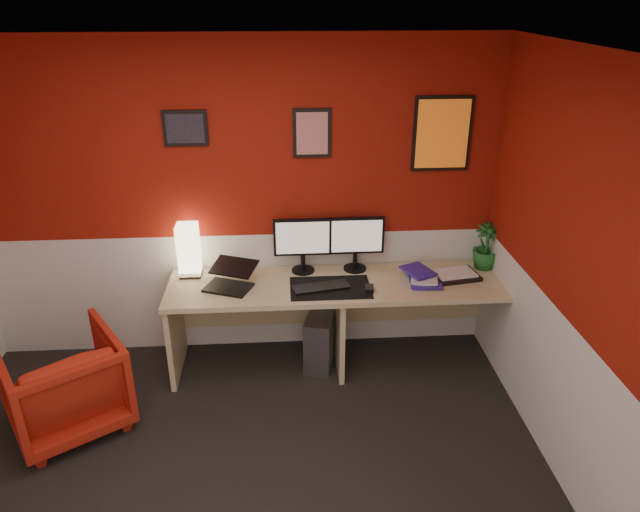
{
  "coord_description": "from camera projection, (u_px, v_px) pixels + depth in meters",
  "views": [
    {
      "loc": [
        0.35,
        -2.53,
        2.77
      ],
      "look_at": [
        0.6,
        1.21,
        1.05
      ],
      "focal_mm": 32.86,
      "sensor_mm": 36.0,
      "label": 1
    }
  ],
  "objects": [
    {
      "name": "ground",
      "position": [
        232.0,
        507.0,
        3.43
      ],
      "size": [
        4.0,
        3.5,
        0.01
      ],
      "primitive_type": "cube",
      "color": "black",
      "rests_on": "ground"
    },
    {
      "name": "ceiling",
      "position": [
        193.0,
        61.0,
        2.39
      ],
      "size": [
        4.0,
        3.5,
        0.01
      ],
      "primitive_type": "cube",
      "color": "white",
      "rests_on": "ground"
    },
    {
      "name": "wall_back",
      "position": [
        237.0,
        205.0,
        4.5
      ],
      "size": [
        4.0,
        0.01,
        2.5
      ],
      "primitive_type": "cube",
      "color": "maroon",
      "rests_on": "ground"
    },
    {
      "name": "wall_right",
      "position": [
        605.0,
        310.0,
        3.03
      ],
      "size": [
        0.01,
        3.5,
        2.5
      ],
      "primitive_type": "cube",
      "color": "maroon",
      "rests_on": "ground"
    },
    {
      "name": "wainscot_back",
      "position": [
        243.0,
        291.0,
        4.8
      ],
      "size": [
        4.0,
        0.01,
        1.0
      ],
      "primitive_type": "cube",
      "color": "silver",
      "rests_on": "ground"
    },
    {
      "name": "wainscot_right",
      "position": [
        577.0,
        424.0,
        3.35
      ],
      "size": [
        0.01,
        3.5,
        1.0
      ],
      "primitive_type": "cube",
      "color": "silver",
      "rests_on": "ground"
    },
    {
      "name": "desk",
      "position": [
        339.0,
        324.0,
        4.6
      ],
      "size": [
        2.6,
        0.65,
        0.73
      ],
      "primitive_type": "cube",
      "color": "tan",
      "rests_on": "ground"
    },
    {
      "name": "shoji_lamp",
      "position": [
        189.0,
        252.0,
        4.48
      ],
      "size": [
        0.16,
        0.16,
        0.4
      ],
      "primitive_type": "cube",
      "color": "#FFE5B2",
      "rests_on": "desk"
    },
    {
      "name": "laptop",
      "position": [
        227.0,
        275.0,
        4.31
      ],
      "size": [
        0.39,
        0.34,
        0.22
      ],
      "primitive_type": "cube",
      "rotation": [
        0.0,
        0.0,
        -0.38
      ],
      "color": "black",
      "rests_on": "desk"
    },
    {
      "name": "monitor_left",
      "position": [
        303.0,
        237.0,
        4.51
      ],
      "size": [
        0.45,
        0.06,
        0.58
      ],
      "primitive_type": "cube",
      "color": "black",
      "rests_on": "desk"
    },
    {
      "name": "monitor_right",
      "position": [
        356.0,
        236.0,
        4.54
      ],
      "size": [
        0.45,
        0.06,
        0.58
      ],
      "primitive_type": "cube",
      "color": "black",
      "rests_on": "desk"
    },
    {
      "name": "desk_mat",
      "position": [
        330.0,
        288.0,
        4.37
      ],
      "size": [
        0.6,
        0.38,
        0.01
      ],
      "primitive_type": "cube",
      "color": "black",
      "rests_on": "desk"
    },
    {
      "name": "keyboard",
      "position": [
        321.0,
        287.0,
        4.35
      ],
      "size": [
        0.44,
        0.22,
        0.02
      ],
      "primitive_type": "cube",
      "rotation": [
        0.0,
        0.0,
        0.2
      ],
      "color": "black",
      "rests_on": "desk_mat"
    },
    {
      "name": "mouse",
      "position": [
        369.0,
        288.0,
        4.32
      ],
      "size": [
        0.07,
        0.11,
        0.03
      ],
      "primitive_type": "cube",
      "rotation": [
        0.0,
        0.0,
        -0.13
      ],
      "color": "black",
      "rests_on": "desk_mat"
    },
    {
      "name": "book_bottom",
      "position": [
        409.0,
        279.0,
        4.46
      ],
      "size": [
        0.26,
        0.34,
        0.03
      ],
      "primitive_type": "imported",
      "rotation": [
        0.0,
        0.0,
        -0.1
      ],
      "color": "#352095",
      "rests_on": "desk"
    },
    {
      "name": "book_middle",
      "position": [
        411.0,
        276.0,
        4.47
      ],
      "size": [
        0.26,
        0.31,
        0.02
      ],
      "primitive_type": "imported",
      "rotation": [
        0.0,
        0.0,
        -0.23
      ],
      "color": "silver",
      "rests_on": "book_bottom"
    },
    {
      "name": "book_top",
      "position": [
        408.0,
        274.0,
        4.44
      ],
      "size": [
        0.28,
        0.31,
        0.02
      ],
      "primitive_type": "imported",
      "rotation": [
        0.0,
        0.0,
        0.41
      ],
      "color": "#352095",
      "rests_on": "book_middle"
    },
    {
      "name": "zen_tray",
      "position": [
        455.0,
        275.0,
        4.53
      ],
      "size": [
        0.39,
        0.31,
        0.03
      ],
      "primitive_type": "cube",
      "rotation": [
        0.0,
        0.0,
        0.17
      ],
      "color": "black",
      "rests_on": "desk"
    },
    {
      "name": "potted_plant",
      "position": [
        486.0,
        246.0,
        4.61
      ],
      "size": [
        0.22,
        0.22,
        0.37
      ],
      "primitive_type": "imported",
      "rotation": [
        0.0,
        0.0,
        0.09
      ],
      "color": "#19591E",
      "rests_on": "desk"
    },
    {
      "name": "pc_tower",
      "position": [
        321.0,
        338.0,
        4.68
      ],
      "size": [
        0.3,
        0.49,
        0.45
      ],
      "primitive_type": "cube",
      "rotation": [
        0.0,
        0.0,
        -0.25
      ],
      "color": "#99999E",
      "rests_on": "ground"
    },
    {
      "name": "armchair",
      "position": [
        64.0,
        384.0,
        3.95
      ],
      "size": [
        1.0,
        1.01,
        0.67
      ],
      "primitive_type": "imported",
      "rotation": [
        0.0,
        0.0,
        3.71
      ],
      "color": "red",
      "rests_on": "ground"
    },
    {
      "name": "art_left",
      "position": [
        185.0,
        128.0,
        4.21
      ],
      "size": [
        0.32,
        0.02,
        0.26
      ],
      "primitive_type": "cube",
      "color": "black",
      "rests_on": "wall_back"
    },
    {
      "name": "art_center",
      "position": [
        312.0,
        133.0,
        4.29
      ],
      "size": [
        0.28,
        0.02,
        0.36
      ],
      "primitive_type": "cube",
      "color": "red",
      "rests_on": "wall_back"
    },
    {
      "name": "art_right",
      "position": [
        442.0,
        134.0,
        4.36
      ],
      "size": [
        0.44,
        0.02,
        0.56
      ],
      "primitive_type": "cube",
      "color": "orange",
      "rests_on": "wall_back"
    }
  ]
}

